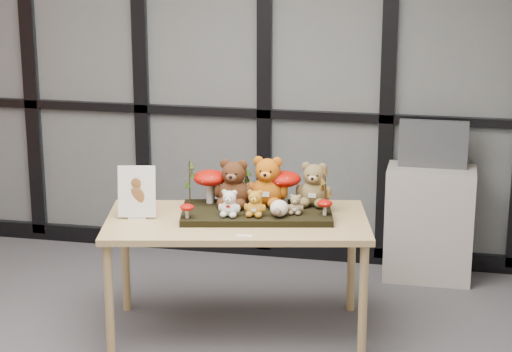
% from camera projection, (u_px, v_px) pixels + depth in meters
% --- Properties ---
extents(room_shell, '(5.00, 5.00, 5.00)m').
position_uv_depth(room_shell, '(52.00, 77.00, 4.07)').
color(room_shell, '#B7B4AD').
rests_on(room_shell, floor).
extents(glass_partition, '(4.90, 0.06, 2.78)m').
position_uv_depth(glass_partition, '(202.00, 59.00, 6.47)').
color(glass_partition, '#2D383F').
rests_on(glass_partition, floor).
extents(display_table, '(1.62, 1.04, 0.70)m').
position_uv_depth(display_table, '(237.00, 230.00, 5.31)').
color(display_table, tan).
rests_on(display_table, floor).
extents(diorama_tray, '(0.93, 0.60, 0.04)m').
position_uv_depth(diorama_tray, '(257.00, 213.00, 5.34)').
color(diorama_tray, black).
rests_on(diorama_tray, display_table).
extents(bear_pooh_yellow, '(0.29, 0.27, 0.32)m').
position_uv_depth(bear_pooh_yellow, '(268.00, 178.00, 5.39)').
color(bear_pooh_yellow, '#B1550D').
rests_on(bear_pooh_yellow, diorama_tray).
extents(bear_brown_medium, '(0.27, 0.26, 0.31)m').
position_uv_depth(bear_brown_medium, '(234.00, 180.00, 5.38)').
color(bear_brown_medium, '#432311').
rests_on(bear_brown_medium, diorama_tray).
extents(bear_tan_back, '(0.25, 0.24, 0.28)m').
position_uv_depth(bear_tan_back, '(314.00, 182.00, 5.40)').
color(bear_tan_back, brown).
rests_on(bear_tan_back, diorama_tray).
extents(bear_small_yellow, '(0.15, 0.14, 0.17)m').
position_uv_depth(bear_small_yellow, '(255.00, 202.00, 5.21)').
color(bear_small_yellow, '#C27F1D').
rests_on(bear_small_yellow, diorama_tray).
extents(bear_white_bow, '(0.15, 0.14, 0.17)m').
position_uv_depth(bear_white_bow, '(230.00, 202.00, 5.21)').
color(bear_white_bow, white).
rests_on(bear_white_bow, diorama_tray).
extents(bear_beige_small, '(0.11, 0.11, 0.13)m').
position_uv_depth(bear_beige_small, '(295.00, 203.00, 5.25)').
color(bear_beige_small, '#8A7351').
rests_on(bear_beige_small, diorama_tray).
extents(plush_cream_hedgehog, '(0.09, 0.09, 0.10)m').
position_uv_depth(plush_cream_hedgehog, '(279.00, 207.00, 5.21)').
color(plush_cream_hedgehog, white).
rests_on(plush_cream_hedgehog, diorama_tray).
extents(mushroom_back_left, '(0.20, 0.20, 0.22)m').
position_uv_depth(mushroom_back_left, '(210.00, 185.00, 5.45)').
color(mushroom_back_left, '#9A0C04').
rests_on(mushroom_back_left, diorama_tray).
extents(mushroom_back_right, '(0.20, 0.20, 0.22)m').
position_uv_depth(mushroom_back_right, '(284.00, 186.00, 5.43)').
color(mushroom_back_right, '#9A0C04').
rests_on(mushroom_back_right, diorama_tray).
extents(mushroom_front_left, '(0.08, 0.08, 0.09)m').
position_uv_depth(mushroom_front_left, '(187.00, 210.00, 5.18)').
color(mushroom_front_left, '#9A0C04').
rests_on(mushroom_front_left, diorama_tray).
extents(mushroom_front_right, '(0.09, 0.09, 0.10)m').
position_uv_depth(mushroom_front_right, '(325.00, 207.00, 5.23)').
color(mushroom_front_right, '#9A0C04').
rests_on(mushroom_front_right, diorama_tray).
extents(sprig_green_far_left, '(0.05, 0.05, 0.26)m').
position_uv_depth(sprig_green_far_left, '(190.00, 183.00, 5.41)').
color(sprig_green_far_left, black).
rests_on(sprig_green_far_left, diorama_tray).
extents(sprig_green_mid_left, '(0.05, 0.05, 0.19)m').
position_uv_depth(sprig_green_mid_left, '(214.00, 186.00, 5.47)').
color(sprig_green_mid_left, black).
rests_on(sprig_green_mid_left, diorama_tray).
extents(sprig_dry_far_right, '(0.05, 0.05, 0.25)m').
position_uv_depth(sprig_dry_far_right, '(323.00, 185.00, 5.40)').
color(sprig_dry_far_right, brown).
rests_on(sprig_dry_far_right, diorama_tray).
extents(sprig_dry_mid_right, '(0.05, 0.05, 0.21)m').
position_uv_depth(sprig_dry_mid_right, '(325.00, 194.00, 5.29)').
color(sprig_dry_mid_right, brown).
rests_on(sprig_dry_mid_right, diorama_tray).
extents(sprig_green_centre, '(0.05, 0.05, 0.20)m').
position_uv_depth(sprig_green_centre, '(246.00, 185.00, 5.47)').
color(sprig_green_centre, black).
rests_on(sprig_green_centre, diorama_tray).
extents(sign_holder, '(0.22, 0.10, 0.30)m').
position_uv_depth(sign_holder, '(137.00, 194.00, 5.28)').
color(sign_holder, silver).
rests_on(sign_holder, display_table).
extents(label_card, '(0.08, 0.03, 0.00)m').
position_uv_depth(label_card, '(244.00, 236.00, 5.01)').
color(label_card, white).
rests_on(label_card, display_table).
extents(cabinet, '(0.58, 0.34, 0.77)m').
position_uv_depth(cabinet, '(429.00, 224.00, 6.22)').
color(cabinet, '#AAA298').
rests_on(cabinet, floor).
extents(monitor, '(0.45, 0.05, 0.32)m').
position_uv_depth(monitor, '(433.00, 144.00, 6.09)').
color(monitor, '#474A4E').
rests_on(monitor, cabinet).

